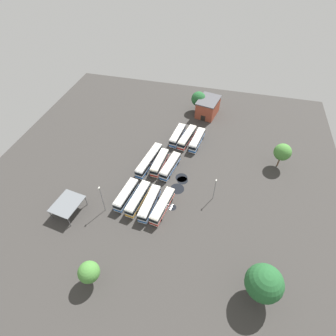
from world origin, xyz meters
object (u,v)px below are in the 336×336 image
(bus_row2_slot0, at_px, (197,140))
(tree_northwest, at_px, (283,152))
(bus_row0_slot3, at_px, (126,195))
(bus_row1_slot2, at_px, (160,163))
(bus_row0_slot0, at_px, (162,206))
(depot_building, at_px, (208,107))
(bus_row2_slot1, at_px, (187,137))
(tree_north_edge, at_px, (264,283))
(tree_northeast, at_px, (89,272))
(bus_row1_slot1, at_px, (170,166))
(bus_row2_slot2, at_px, (178,135))
(bus_row0_slot1, at_px, (150,203))
(bus_row1_slot3, at_px, (149,160))
(bus_row0_slot2, at_px, (138,199))
(maintenance_shelter, at_px, (67,204))
(tree_east_edge, at_px, (199,99))
(lamp_post_by_building, at_px, (215,188))
(lamp_post_near_entrance, at_px, (102,198))

(bus_row2_slot0, xyz_separation_m, tree_northwest, (-4.02, -26.50, 3.85))
(bus_row0_slot3, bearing_deg, bus_row1_slot2, -20.87)
(bus_row0_slot0, relative_size, depot_building, 1.02)
(bus_row2_slot1, relative_size, tree_north_edge, 1.15)
(tree_northeast, bearing_deg, tree_northwest, -40.63)
(bus_row1_slot1, distance_m, bus_row2_slot2, 15.28)
(depot_building, bearing_deg, tree_northeast, 167.91)
(bus_row0_slot1, relative_size, bus_row1_slot3, 0.78)
(bus_row0_slot1, xyz_separation_m, tree_north_edge, (-16.19, -28.66, 4.38))
(bus_row1_slot2, distance_m, tree_northeast, 38.26)
(bus_row0_slot1, bearing_deg, bus_row0_slot0, -89.26)
(bus_row0_slot0, height_order, bus_row2_slot1, same)
(bus_row0_slot2, distance_m, maintenance_shelter, 18.52)
(bus_row0_slot0, bearing_deg, bus_row2_slot2, 5.13)
(tree_east_edge, bearing_deg, maintenance_shelter, 156.03)
(bus_row2_slot1, xyz_separation_m, lamp_post_by_building, (-22.67, -11.97, 2.40))
(bus_row2_slot2, height_order, lamp_post_by_building, lamp_post_by_building)
(tree_northeast, bearing_deg, tree_north_edge, -80.55)
(bus_row2_slot0, relative_size, tree_northwest, 1.31)
(bus_row0_slot1, height_order, bus_row1_slot1, same)
(bus_row1_slot1, distance_m, bus_row1_slot2, 3.65)
(bus_row1_slot3, xyz_separation_m, maintenance_shelter, (-22.44, 15.46, 1.53))
(tree_north_edge, xyz_separation_m, tree_northwest, (41.66, -5.69, -0.53))
(tree_northwest, bearing_deg, tree_northeast, 139.37)
(bus_row1_slot3, bearing_deg, tree_east_edge, -15.83)
(bus_row1_slot3, height_order, tree_east_edge, tree_east_edge)
(bus_row0_slot3, distance_m, bus_row1_slot3, 14.84)
(bus_row0_slot1, distance_m, tree_northeast, 23.09)
(bus_row1_slot3, bearing_deg, bus_row1_slot1, -96.98)
(bus_row0_slot2, xyz_separation_m, lamp_post_near_entrance, (-4.55, 7.95, 3.31))
(bus_row2_slot0, xyz_separation_m, lamp_post_by_building, (-22.08, -8.42, 2.40))
(bus_row0_slot1, relative_size, lamp_post_by_building, 1.47)
(bus_row1_slot2, bearing_deg, bus_row0_slot1, -174.33)
(bus_row0_slot1, bearing_deg, tree_northwest, -53.44)
(bus_row2_slot1, bearing_deg, lamp_post_near_entrance, 155.02)
(bus_row0_slot1, relative_size, bus_row0_slot2, 0.99)
(lamp_post_by_building, bearing_deg, tree_northeast, 142.40)
(bus_row2_slot1, xyz_separation_m, tree_east_edge, (19.91, -0.33, 3.44))
(bus_row2_slot0, relative_size, bus_row2_slot1, 0.94)
(lamp_post_by_building, bearing_deg, bus_row2_slot0, 20.88)
(depot_building, xyz_separation_m, lamp_post_near_entrance, (-52.15, 20.14, 1.86))
(bus_row2_slot0, distance_m, tree_northwest, 27.07)
(bus_row2_slot1, height_order, tree_northeast, tree_northeast)
(bus_row0_slot2, xyz_separation_m, tree_northeast, (-22.80, 2.89, 2.67))
(bus_row0_slot0, height_order, maintenance_shelter, maintenance_shelter)
(bus_row1_slot1, distance_m, maintenance_shelter, 31.20)
(tree_east_edge, bearing_deg, lamp_post_by_building, -164.70)
(bus_row0_slot0, distance_m, depot_building, 48.61)
(tree_northwest, relative_size, tree_northeast, 1.22)
(bus_row0_slot1, relative_size, bus_row1_slot2, 1.06)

